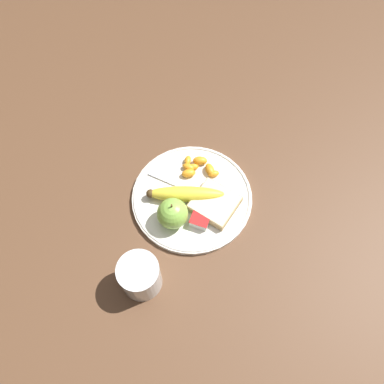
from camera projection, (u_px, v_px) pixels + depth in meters
name	position (u px, v px, depth m)	size (l,w,h in m)	color
ground_plane	(192.00, 198.00, 0.87)	(3.00, 3.00, 0.00)	brown
plate	(192.00, 197.00, 0.86)	(0.28, 0.28, 0.01)	silver
juice_glass	(140.00, 276.00, 0.74)	(0.08, 0.08, 0.09)	silver
apple	(172.00, 214.00, 0.80)	(0.07, 0.07, 0.08)	#84BC47
banana	(185.00, 194.00, 0.84)	(0.18, 0.09, 0.04)	yellow
bread_slice	(215.00, 204.00, 0.84)	(0.11, 0.11, 0.02)	tan
fork	(190.00, 190.00, 0.87)	(0.18, 0.04, 0.00)	silver
jam_packet	(200.00, 221.00, 0.82)	(0.04, 0.03, 0.02)	white
orange_segment_0	(214.00, 174.00, 0.88)	(0.03, 0.03, 0.01)	orange
orange_segment_1	(210.00, 170.00, 0.88)	(0.04, 0.04, 0.02)	orange
orange_segment_2	(188.00, 167.00, 0.89)	(0.03, 0.02, 0.02)	orange
orange_segment_3	(189.00, 173.00, 0.88)	(0.04, 0.03, 0.02)	orange
orange_segment_4	(200.00, 161.00, 0.89)	(0.04, 0.03, 0.02)	orange
orange_segment_5	(193.00, 167.00, 0.89)	(0.03, 0.03, 0.01)	orange
orange_segment_6	(188.00, 160.00, 0.90)	(0.02, 0.03, 0.01)	orange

